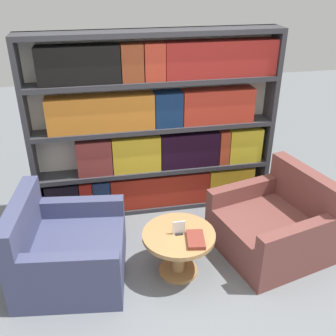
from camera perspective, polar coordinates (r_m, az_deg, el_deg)
ground_plane at (r=3.60m, az=2.25°, el=-17.91°), size 14.00×14.00×0.00m
bookshelf at (r=4.26m, az=-1.59°, el=5.74°), size 2.64×0.30×1.99m
armchair_left at (r=3.71m, az=-14.49°, el=-11.72°), size 1.03×1.05×0.80m
armchair_right at (r=4.04m, az=15.10°, el=-8.16°), size 1.13×1.14×0.80m
coffee_table at (r=3.60m, az=1.55°, el=-11.07°), size 0.65×0.65×0.44m
table_sign at (r=3.49m, az=1.59°, el=-8.78°), size 0.11×0.06×0.13m
stray_book at (r=3.43m, az=4.04°, el=-10.32°), size 0.18×0.27×0.04m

